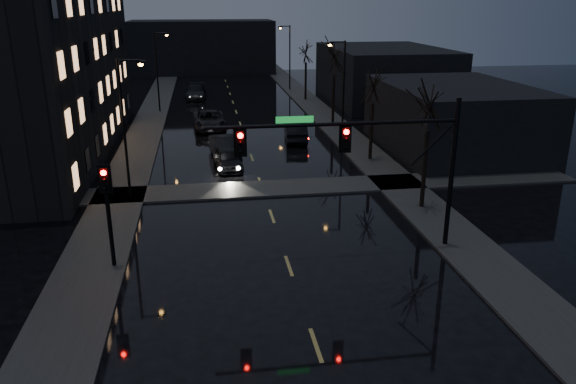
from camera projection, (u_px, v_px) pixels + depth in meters
name	position (u px, v px, depth m)	size (l,w,h in m)	color
ground	(329.00, 383.00, 16.97)	(160.00, 160.00, 0.00)	black
sidewalk_left	(144.00, 133.00, 48.47)	(3.00, 140.00, 0.12)	#2D2D2B
sidewalk_right	(336.00, 127.00, 50.89)	(3.00, 140.00, 0.12)	#2D2D2B
sidewalk_cross	(263.00, 189.00, 34.25)	(40.00, 3.00, 0.12)	#2D2D2B
apartment_block	(19.00, 72.00, 40.73)	(12.00, 30.00, 12.00)	black
commercial_right_near	(454.00, 118.00, 42.68)	(10.00, 14.00, 5.00)	black
commercial_right_far	(384.00, 75.00, 63.30)	(12.00, 18.00, 6.00)	black
far_block	(203.00, 47.00, 88.19)	(22.00, 10.00, 8.00)	black
signal_mast	(373.00, 149.00, 24.35)	(11.11, 0.41, 7.00)	black
signal_pole_left	(107.00, 202.00, 23.34)	(0.35, 0.41, 4.53)	black
tree_near	(430.00, 96.00, 29.24)	(3.52, 3.52, 8.08)	black
tree_mid_a	(374.00, 79.00, 38.72)	(3.30, 3.30, 7.58)	black
tree_mid_b	(335.00, 52.00, 49.69)	(3.74, 3.74, 8.59)	black
tree_far	(306.00, 46.00, 62.96)	(3.43, 3.43, 7.88)	black
streetlight_l_near	(127.00, 118.00, 31.18)	(1.53, 0.28, 8.00)	black
streetlight_l_far	(159.00, 65.00, 56.43)	(1.53, 0.28, 8.00)	black
streetlight_r_mid	(341.00, 82.00, 44.55)	(1.53, 0.28, 8.00)	black
streetlight_r_far	(288.00, 52.00, 70.74)	(1.53, 0.28, 8.00)	black
oncoming_car_a	(227.00, 159.00, 38.30)	(1.69, 4.19, 1.43)	black
oncoming_car_b	(225.00, 147.00, 40.94)	(1.67, 4.80, 1.58)	black
oncoming_car_c	(209.00, 120.00, 50.10)	(2.73, 5.92, 1.64)	black
oncoming_car_d	(196.00, 92.00, 65.54)	(2.27, 5.58, 1.62)	black
lead_car	(296.00, 131.00, 45.85)	(1.69, 4.84, 1.59)	black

